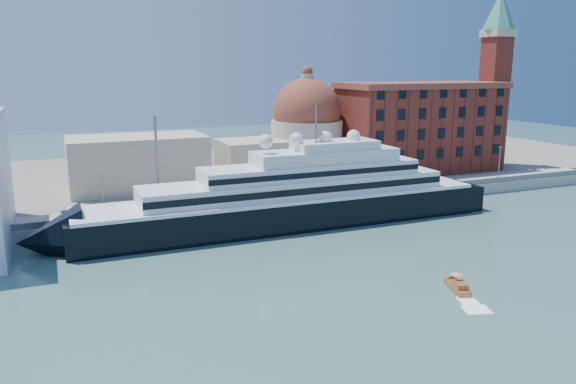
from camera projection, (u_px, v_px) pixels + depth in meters
name	position (u px, v px, depth m)	size (l,w,h in m)	color
ground	(335.00, 266.00, 83.96)	(400.00, 400.00, 0.00)	#396360
quay	(258.00, 207.00, 114.24)	(180.00, 10.00, 2.50)	gray
land	(206.00, 174.00, 151.14)	(260.00, 72.00, 2.00)	slate
quay_fence	(266.00, 203.00, 109.80)	(180.00, 0.10, 1.20)	slate
superyacht	(274.00, 204.00, 103.39)	(87.65, 12.15, 26.20)	black
water_taxi	(458.00, 286.00, 74.67)	(3.31, 5.62, 2.53)	brown
warehouse	(420.00, 127.00, 147.46)	(43.00, 19.00, 23.25)	maroon
campanile	(495.00, 68.00, 153.33)	(8.40, 8.40, 47.00)	maroon
church	(249.00, 144.00, 135.88)	(66.00, 18.00, 25.50)	beige
lamp_posts	(197.00, 171.00, 105.99)	(120.80, 2.40, 18.00)	slate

